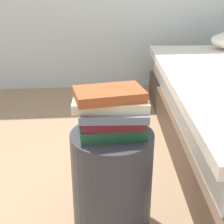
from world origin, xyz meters
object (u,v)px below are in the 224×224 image
object	(u,v)px
book_slate	(114,111)
book_rust	(109,94)
book_cream	(110,102)
side_table	(112,183)
book_forest	(112,129)
book_maroon	(113,119)

from	to	relation	value
book_slate	book_rust	distance (m)	0.07
book_cream	book_rust	size ratio (longest dim) A/B	1.12
side_table	book_forest	bearing A→B (deg)	135.86
book_forest	book_rust	xyz separation A→B (m)	(-0.01, -0.01, 0.15)
book_maroon	book_rust	world-z (taller)	book_rust
book_rust	side_table	bearing A→B (deg)	16.99
book_maroon	book_slate	xyz separation A→B (m)	(0.00, 0.00, 0.04)
book_slate	book_cream	bearing A→B (deg)	147.31
side_table	book_cream	xyz separation A→B (m)	(-0.01, 0.01, 0.37)
book_maroon	book_cream	distance (m)	0.07
book_slate	book_maroon	bearing A→B (deg)	-140.26
book_slate	book_rust	size ratio (longest dim) A/B	1.00
side_table	book_forest	world-z (taller)	book_forest
book_cream	book_rust	distance (m)	0.04
book_slate	book_rust	xyz separation A→B (m)	(-0.02, -0.01, 0.07)
book_forest	book_maroon	distance (m)	0.04
book_rust	book_slate	bearing A→B (deg)	7.28
side_table	book_maroon	bearing A→B (deg)	-19.00
side_table	book_cream	bearing A→B (deg)	120.56
book_forest	book_rust	world-z (taller)	book_rust
book_slate	book_forest	bearing A→B (deg)	177.63
book_forest	book_maroon	bearing A→B (deg)	-26.92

